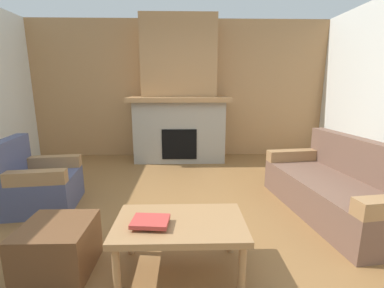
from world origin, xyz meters
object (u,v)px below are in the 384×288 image
at_px(ottoman, 58,248).
at_px(fireplace, 179,100).
at_px(armchair, 38,184).
at_px(couch, 338,189).
at_px(coffee_table, 180,228).

bearing_deg(ottoman, fireplace, 74.77).
bearing_deg(armchair, couch, -3.89).
distance_m(fireplace, ottoman, 3.54).
bearing_deg(coffee_table, armchair, 145.50).
xyz_separation_m(couch, coffee_table, (-1.79, -0.95, 0.09)).
bearing_deg(fireplace, coffee_table, -88.85).
xyz_separation_m(fireplace, armchair, (-1.66, -2.13, -0.87)).
bearing_deg(armchair, ottoman, -56.57).
xyz_separation_m(coffee_table, ottoman, (-0.96, 0.03, -0.18)).
bearing_deg(couch, ottoman, -161.50).
distance_m(armchair, ottoman, 1.39).
bearing_deg(fireplace, armchair, -127.97).
height_order(couch, coffee_table, couch).
bearing_deg(ottoman, coffee_table, -1.62).
distance_m(fireplace, armchair, 2.83).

